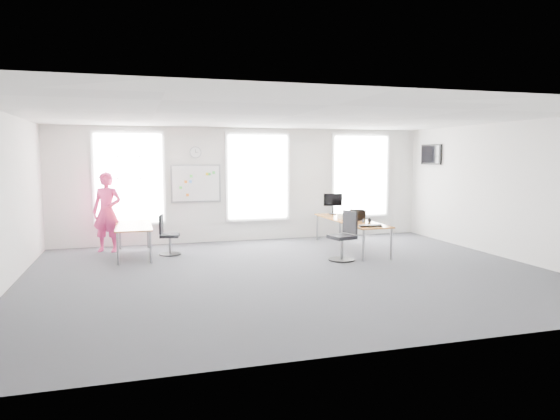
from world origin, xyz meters
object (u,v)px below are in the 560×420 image
object	(u,v)px
headphones	(366,220)
desk_left	(134,227)
chair_left	(167,237)
person	(107,212)
desk_right	(351,222)
keyboard	(370,226)
chair_right	(344,239)
monitor	(333,202)

from	to	relation	value
headphones	desk_left	bearing A→B (deg)	-173.94
chair_left	desk_left	bearing A→B (deg)	93.17
person	headphones	bearing A→B (deg)	3.71
desk_right	desk_left	xyz separation A→B (m)	(-5.06, 0.60, -0.02)
chair_left	keyboard	bearing A→B (deg)	-100.81
chair_right	person	world-z (taller)	person
desk_left	person	bearing A→B (deg)	130.35
chair_right	keyboard	xyz separation A→B (m)	(0.61, -0.02, 0.26)
desk_left	headphones	xyz separation A→B (m)	(5.19, -1.20, 0.12)
keyboard	headphones	world-z (taller)	headphones
person	keyboard	distance (m)	6.13
desk_right	chair_right	size ratio (longest dim) A/B	2.76
headphones	monitor	xyz separation A→B (m)	(-0.09, 1.81, 0.28)
chair_right	monitor	size ratio (longest dim) A/B	1.94
monitor	headphones	bearing A→B (deg)	-73.16
desk_right	monitor	world-z (taller)	monitor
headphones	chair_right	bearing A→B (deg)	-124.86
person	chair_right	bearing A→B (deg)	-4.76
desk_left	keyboard	distance (m)	5.31
headphones	chair_left	bearing A→B (deg)	-174.76
chair_right	person	xyz separation A→B (m)	(-4.97, 2.49, 0.48)
chair_left	keyboard	world-z (taller)	chair_left
desk_right	headphones	world-z (taller)	headphones
chair_right	keyboard	world-z (taller)	chair_right
person	desk_right	bearing A→B (deg)	8.90
person	keyboard	size ratio (longest dim) A/B	3.77
chair_left	person	bearing A→B (deg)	69.93
desk_left	person	xyz separation A→B (m)	(-0.60, 0.70, 0.29)
keyboard	headphones	distance (m)	0.65
person	monitor	size ratio (longest dim) A/B	3.43
monitor	person	bearing A→B (deg)	-167.00
chair_right	desk_right	bearing A→B (deg)	136.03
chair_right	monitor	distance (m)	2.58
desk_right	headphones	bearing A→B (deg)	-77.69
desk_left	monitor	distance (m)	5.15
chair_left	headphones	xyz separation A→B (m)	(4.46, -1.09, 0.36)
person	headphones	xyz separation A→B (m)	(5.78, -1.90, -0.18)
desk_right	person	size ratio (longest dim) A/B	1.56
desk_left	keyboard	world-z (taller)	keyboard
person	headphones	size ratio (longest dim) A/B	9.82
desk_left	chair_left	distance (m)	0.78
desk_right	headphones	xyz separation A→B (m)	(0.13, -0.59, 0.10)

